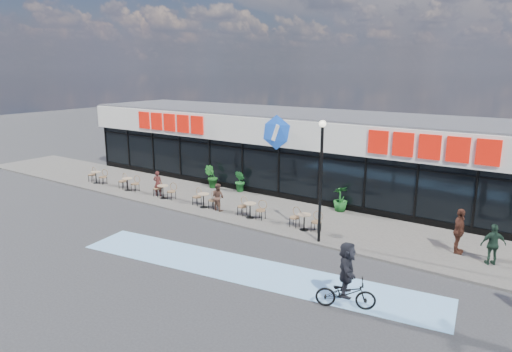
{
  "coord_description": "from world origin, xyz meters",
  "views": [
    {
      "loc": [
        13.0,
        -13.96,
        7.21
      ],
      "look_at": [
        0.88,
        3.5,
        2.13
      ],
      "focal_mm": 32.0,
      "sensor_mm": 36.0,
      "label": 1
    }
  ],
  "objects_px": {
    "pedestrian_b": "(459,231)",
    "pedestrian_c": "(493,244)",
    "potted_plant_right": "(341,199)",
    "patron_left": "(158,183)",
    "potted_plant_mid": "(240,181)",
    "patron_right": "(218,197)",
    "cyclist_a": "(346,280)",
    "lamp_post": "(321,171)",
    "bistro_set_0": "(97,176)",
    "potted_plant_left": "(211,177)"
  },
  "relations": [
    {
      "from": "patron_left",
      "to": "potted_plant_right",
      "type": "bearing_deg",
      "value": 177.57
    },
    {
      "from": "potted_plant_right",
      "to": "patron_left",
      "type": "bearing_deg",
      "value": -161.09
    },
    {
      "from": "lamp_post",
      "to": "potted_plant_right",
      "type": "relative_size",
      "value": 3.93
    },
    {
      "from": "potted_plant_right",
      "to": "patron_right",
      "type": "bearing_deg",
      "value": -146.38
    },
    {
      "from": "lamp_post",
      "to": "pedestrian_b",
      "type": "height_order",
      "value": "lamp_post"
    },
    {
      "from": "cyclist_a",
      "to": "pedestrian_c",
      "type": "bearing_deg",
      "value": 61.16
    },
    {
      "from": "potted_plant_right",
      "to": "pedestrian_c",
      "type": "height_order",
      "value": "pedestrian_c"
    },
    {
      "from": "patron_left",
      "to": "pedestrian_c",
      "type": "distance_m",
      "value": 16.99
    },
    {
      "from": "potted_plant_right",
      "to": "bistro_set_0",
      "type": "bearing_deg",
      "value": -167.26
    },
    {
      "from": "lamp_post",
      "to": "pedestrian_c",
      "type": "xyz_separation_m",
      "value": [
        6.3,
        1.59,
        -2.24
      ]
    },
    {
      "from": "cyclist_a",
      "to": "potted_plant_left",
      "type": "bearing_deg",
      "value": 145.98
    },
    {
      "from": "patron_right",
      "to": "pedestrian_b",
      "type": "xyz_separation_m",
      "value": [
        11.23,
        1.1,
        0.2
      ]
    },
    {
      "from": "lamp_post",
      "to": "bistro_set_0",
      "type": "height_order",
      "value": "lamp_post"
    },
    {
      "from": "potted_plant_mid",
      "to": "potted_plant_right",
      "type": "height_order",
      "value": "potted_plant_right"
    },
    {
      "from": "potted_plant_right",
      "to": "cyclist_a",
      "type": "distance_m",
      "value": 9.53
    },
    {
      "from": "potted_plant_right",
      "to": "patron_left",
      "type": "distance_m",
      "value": 10.21
    },
    {
      "from": "patron_left",
      "to": "patron_right",
      "type": "relative_size",
      "value": 1.03
    },
    {
      "from": "bistro_set_0",
      "to": "patron_right",
      "type": "bearing_deg",
      "value": -0.25
    },
    {
      "from": "pedestrian_c",
      "to": "pedestrian_b",
      "type": "bearing_deg",
      "value": -50.41
    },
    {
      "from": "potted_plant_right",
      "to": "patron_left",
      "type": "relative_size",
      "value": 0.89
    },
    {
      "from": "pedestrian_b",
      "to": "potted_plant_left",
      "type": "bearing_deg",
      "value": 79.73
    },
    {
      "from": "bistro_set_0",
      "to": "potted_plant_left",
      "type": "xyz_separation_m",
      "value": [
        6.68,
        3.2,
        0.23
      ]
    },
    {
      "from": "bistro_set_0",
      "to": "cyclist_a",
      "type": "distance_m",
      "value": 19.83
    },
    {
      "from": "patron_left",
      "to": "pedestrian_b",
      "type": "xyz_separation_m",
      "value": [
        15.71,
        0.96,
        0.18
      ]
    },
    {
      "from": "potted_plant_left",
      "to": "patron_left",
      "type": "xyz_separation_m",
      "value": [
        -1.31,
        -3.11,
        0.04
      ]
    },
    {
      "from": "lamp_post",
      "to": "cyclist_a",
      "type": "distance_m",
      "value": 5.69
    },
    {
      "from": "pedestrian_b",
      "to": "pedestrian_c",
      "type": "xyz_separation_m",
      "value": [
        1.27,
        -0.42,
        -0.12
      ]
    },
    {
      "from": "lamp_post",
      "to": "pedestrian_b",
      "type": "relative_size",
      "value": 2.81
    },
    {
      "from": "potted_plant_mid",
      "to": "patron_right",
      "type": "distance_m",
      "value": 3.69
    },
    {
      "from": "potted_plant_right",
      "to": "cyclist_a",
      "type": "relative_size",
      "value": 0.6
    },
    {
      "from": "potted_plant_left",
      "to": "potted_plant_right",
      "type": "xyz_separation_m",
      "value": [
        8.35,
        0.2,
        -0.04
      ]
    },
    {
      "from": "potted_plant_left",
      "to": "cyclist_a",
      "type": "height_order",
      "value": "cyclist_a"
    },
    {
      "from": "bistro_set_0",
      "to": "patron_left",
      "type": "distance_m",
      "value": 5.37
    },
    {
      "from": "lamp_post",
      "to": "patron_right",
      "type": "height_order",
      "value": "lamp_post"
    },
    {
      "from": "patron_right",
      "to": "pedestrian_b",
      "type": "bearing_deg",
      "value": -169.75
    },
    {
      "from": "pedestrian_c",
      "to": "lamp_post",
      "type": "bearing_deg",
      "value": -18.07
    },
    {
      "from": "bistro_set_0",
      "to": "potted_plant_left",
      "type": "distance_m",
      "value": 7.41
    },
    {
      "from": "potted_plant_right",
      "to": "cyclist_a",
      "type": "xyz_separation_m",
      "value": [
        4.1,
        -8.6,
        0.18
      ]
    },
    {
      "from": "bistro_set_0",
      "to": "patron_right",
      "type": "height_order",
      "value": "patron_right"
    },
    {
      "from": "pedestrian_b",
      "to": "patron_right",
      "type": "bearing_deg",
      "value": 93.78
    },
    {
      "from": "patron_left",
      "to": "patron_right",
      "type": "distance_m",
      "value": 4.49
    },
    {
      "from": "potted_plant_mid",
      "to": "patron_right",
      "type": "relative_size",
      "value": 0.9
    },
    {
      "from": "potted_plant_right",
      "to": "pedestrian_b",
      "type": "relative_size",
      "value": 0.72
    },
    {
      "from": "potted_plant_mid",
      "to": "cyclist_a",
      "type": "relative_size",
      "value": 0.59
    },
    {
      "from": "pedestrian_b",
      "to": "pedestrian_c",
      "type": "relative_size",
      "value": 1.16
    },
    {
      "from": "patron_right",
      "to": "pedestrian_c",
      "type": "distance_m",
      "value": 12.51
    },
    {
      "from": "potted_plant_mid",
      "to": "cyclist_a",
      "type": "height_order",
      "value": "cyclist_a"
    },
    {
      "from": "potted_plant_left",
      "to": "cyclist_a",
      "type": "distance_m",
      "value": 15.02
    },
    {
      "from": "potted_plant_left",
      "to": "potted_plant_mid",
      "type": "relative_size",
      "value": 1.07
    },
    {
      "from": "potted_plant_left",
      "to": "potted_plant_mid",
      "type": "height_order",
      "value": "potted_plant_left"
    }
  ]
}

